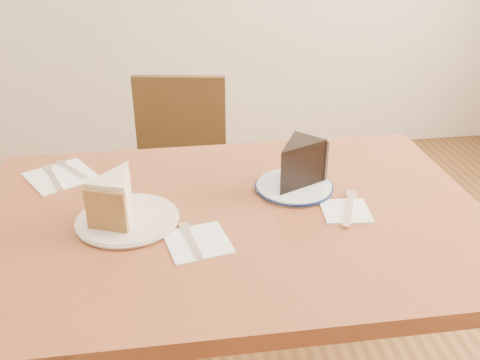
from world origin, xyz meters
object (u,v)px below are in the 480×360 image
carrot_cake (119,196)px  plate_navy (294,187)px  chocolate_cake (295,167)px  table (232,248)px  chair_far (179,181)px  plate_cream (128,219)px

carrot_cake → plate_navy: bearing=32.1°
plate_navy → chocolate_cake: (-0.00, -0.00, 0.06)m
table → chair_far: bearing=98.3°
chocolate_cake → plate_cream: bearing=58.5°
chair_far → carrot_cake: bearing=89.0°
plate_cream → chocolate_cake: 0.43m
carrot_cake → chocolate_cake: 0.43m
table → chocolate_cake: size_ratio=8.94×
plate_cream → carrot_cake: size_ratio=1.77×
plate_navy → chair_far: bearing=113.4°
table → plate_navy: plate_navy is taller
plate_navy → plate_cream: bearing=-166.5°
plate_cream → chocolate_cake: (0.41, 0.09, 0.06)m
table → plate_navy: bearing=29.2°
carrot_cake → chocolate_cake: chocolate_cake is taller
table → chocolate_cake: (0.17, 0.09, 0.16)m
chair_far → plate_navy: 0.76m
table → plate_cream: size_ratio=5.38×
table → chair_far: 0.77m
plate_cream → carrot_cake: bearing=132.6°
plate_navy → chocolate_cake: chocolate_cake is taller
chocolate_cake → table: bearing=73.8°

